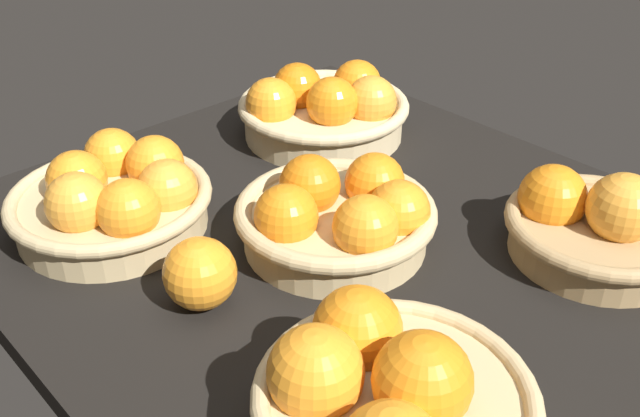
{
  "coord_description": "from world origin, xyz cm",
  "views": [
    {
      "loc": [
        -47.12,
        48.83,
        49.82
      ],
      "look_at": [
        2.95,
        2.58,
        7.0
      ],
      "focal_mm": 40.28,
      "sensor_mm": 36.0,
      "label": 1
    }
  ],
  "objects_px": {
    "basket_near_right": "(324,109)",
    "basket_near_left": "(595,225)",
    "basket_far_right": "(115,197)",
    "basket_center": "(340,215)",
    "basket_far_left": "(386,404)",
    "loose_orange_front_gap": "(200,273)"
  },
  "relations": [
    {
      "from": "basket_near_right",
      "to": "loose_orange_front_gap",
      "type": "bearing_deg",
      "value": 119.12
    },
    {
      "from": "basket_far_right",
      "to": "basket_near_right",
      "type": "bearing_deg",
      "value": -88.08
    },
    {
      "from": "basket_far_right",
      "to": "basket_near_left",
      "type": "bearing_deg",
      "value": -138.5
    },
    {
      "from": "basket_far_right",
      "to": "basket_near_left",
      "type": "distance_m",
      "value": 0.54
    },
    {
      "from": "basket_near_left",
      "to": "loose_orange_front_gap",
      "type": "height_order",
      "value": "basket_near_left"
    },
    {
      "from": "basket_center",
      "to": "basket_near_left",
      "type": "bearing_deg",
      "value": -135.97
    },
    {
      "from": "basket_near_right",
      "to": "basket_near_left",
      "type": "distance_m",
      "value": 0.42
    },
    {
      "from": "basket_near_right",
      "to": "basket_far_left",
      "type": "distance_m",
      "value": 0.56
    },
    {
      "from": "basket_near_left",
      "to": "basket_center",
      "type": "bearing_deg",
      "value": 44.03
    },
    {
      "from": "basket_near_right",
      "to": "basket_center",
      "type": "distance_m",
      "value": 0.28
    },
    {
      "from": "basket_far_right",
      "to": "basket_near_left",
      "type": "height_order",
      "value": "basket_near_left"
    },
    {
      "from": "basket_center",
      "to": "basket_far_right",
      "type": "bearing_deg",
      "value": 38.79
    },
    {
      "from": "basket_near_right",
      "to": "basket_near_left",
      "type": "height_order",
      "value": "same"
    },
    {
      "from": "basket_far_right",
      "to": "basket_center",
      "type": "xyz_separation_m",
      "value": [
        -0.2,
        -0.16,
        0.0
      ]
    },
    {
      "from": "basket_center",
      "to": "basket_near_left",
      "type": "distance_m",
      "value": 0.28
    },
    {
      "from": "basket_near_right",
      "to": "loose_orange_front_gap",
      "type": "height_order",
      "value": "basket_near_right"
    },
    {
      "from": "basket_far_right",
      "to": "basket_near_left",
      "type": "xyz_separation_m",
      "value": [
        -0.4,
        -0.36,
        -0.0
      ]
    },
    {
      "from": "basket_far_right",
      "to": "basket_far_left",
      "type": "height_order",
      "value": "basket_far_left"
    },
    {
      "from": "basket_far_right",
      "to": "loose_orange_front_gap",
      "type": "bearing_deg",
      "value": 177.16
    },
    {
      "from": "basket_far_right",
      "to": "basket_far_left",
      "type": "bearing_deg",
      "value": 179.04
    },
    {
      "from": "basket_near_right",
      "to": "basket_center",
      "type": "height_order",
      "value": "basket_near_right"
    },
    {
      "from": "basket_near_right",
      "to": "loose_orange_front_gap",
      "type": "xyz_separation_m",
      "value": [
        -0.2,
        0.35,
        -0.01
      ]
    }
  ]
}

